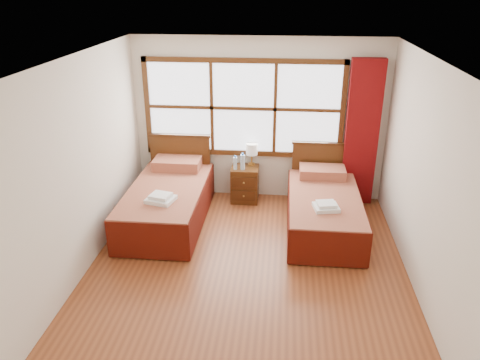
# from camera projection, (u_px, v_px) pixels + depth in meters

# --- Properties ---
(floor) EXTENTS (4.50, 4.50, 0.00)m
(floor) POSITION_uv_depth(u_px,v_px,m) (247.00, 269.00, 5.91)
(floor) COLOR brown
(floor) RESTS_ON ground
(ceiling) EXTENTS (4.50, 4.50, 0.00)m
(ceiling) POSITION_uv_depth(u_px,v_px,m) (248.00, 60.00, 4.87)
(ceiling) COLOR white
(ceiling) RESTS_ON wall_back
(wall_back) EXTENTS (4.00, 0.00, 4.00)m
(wall_back) POSITION_uv_depth(u_px,v_px,m) (259.00, 120.00, 7.45)
(wall_back) COLOR silver
(wall_back) RESTS_ON floor
(wall_left) EXTENTS (0.00, 4.50, 4.50)m
(wall_left) POSITION_uv_depth(u_px,v_px,m) (80.00, 168.00, 5.57)
(wall_left) COLOR silver
(wall_left) RESTS_ON floor
(wall_right) EXTENTS (0.00, 4.50, 4.50)m
(wall_right) POSITION_uv_depth(u_px,v_px,m) (426.00, 181.00, 5.21)
(wall_right) COLOR silver
(wall_right) RESTS_ON floor
(window) EXTENTS (3.16, 0.06, 1.56)m
(window) POSITION_uv_depth(u_px,v_px,m) (243.00, 108.00, 7.35)
(window) COLOR white
(window) RESTS_ON wall_back
(curtain) EXTENTS (0.50, 0.16, 2.30)m
(curtain) POSITION_uv_depth(u_px,v_px,m) (362.00, 134.00, 7.23)
(curtain) COLOR maroon
(curtain) RESTS_ON wall_back
(bed_left) EXTENTS (1.09, 2.11, 1.06)m
(bed_left) POSITION_uv_depth(u_px,v_px,m) (168.00, 201.00, 6.99)
(bed_left) COLOR #3D200C
(bed_left) RESTS_ON floor
(bed_right) EXTENTS (1.03, 2.05, 1.00)m
(bed_right) POSITION_uv_depth(u_px,v_px,m) (324.00, 209.00, 6.79)
(bed_right) COLOR #3D200C
(bed_right) RESTS_ON floor
(nightstand) EXTENTS (0.44, 0.43, 0.58)m
(nightstand) POSITION_uv_depth(u_px,v_px,m) (245.00, 184.00, 7.63)
(nightstand) COLOR #4B2910
(nightstand) RESTS_ON floor
(towels_left) EXTENTS (0.42, 0.39, 0.11)m
(towels_left) POSITION_uv_depth(u_px,v_px,m) (161.00, 198.00, 6.39)
(towels_left) COLOR white
(towels_left) RESTS_ON bed_left
(towels_right) EXTENTS (0.37, 0.34, 0.10)m
(towels_right) POSITION_uv_depth(u_px,v_px,m) (326.00, 206.00, 6.25)
(towels_right) COLOR white
(towels_right) RESTS_ON bed_right
(lamp) EXTENTS (0.19, 0.19, 0.36)m
(lamp) POSITION_uv_depth(u_px,v_px,m) (252.00, 150.00, 7.54)
(lamp) COLOR gold
(lamp) RESTS_ON nightstand
(bottle_near) EXTENTS (0.06, 0.06, 0.23)m
(bottle_near) POSITION_uv_depth(u_px,v_px,m) (235.00, 163.00, 7.41)
(bottle_near) COLOR silver
(bottle_near) RESTS_ON nightstand
(bottle_far) EXTENTS (0.07, 0.07, 0.27)m
(bottle_far) POSITION_uv_depth(u_px,v_px,m) (243.00, 162.00, 7.40)
(bottle_far) COLOR silver
(bottle_far) RESTS_ON nightstand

